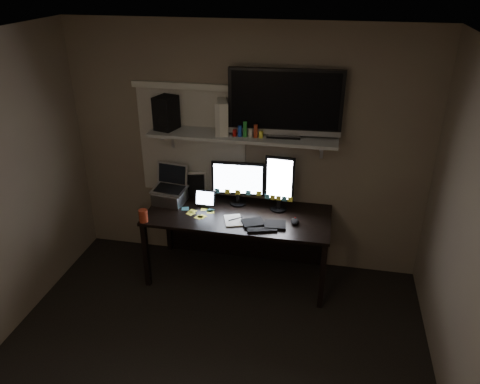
% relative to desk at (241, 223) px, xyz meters
% --- Properties ---
extents(floor, '(3.60, 3.60, 0.00)m').
position_rel_desk_xyz_m(floor, '(0.00, -1.55, -0.55)').
color(floor, black).
rests_on(floor, ground).
extents(ceiling, '(3.60, 3.60, 0.00)m').
position_rel_desk_xyz_m(ceiling, '(0.00, -1.55, 1.95)').
color(ceiling, silver).
rests_on(ceiling, back_wall).
extents(back_wall, '(3.60, 0.00, 3.60)m').
position_rel_desk_xyz_m(back_wall, '(0.00, 0.25, 0.70)').
color(back_wall, brown).
rests_on(back_wall, floor).
extents(window_blinds, '(1.10, 0.02, 1.10)m').
position_rel_desk_xyz_m(window_blinds, '(-0.55, 0.24, 0.75)').
color(window_blinds, beige).
rests_on(window_blinds, back_wall).
extents(desk, '(1.80, 0.75, 0.73)m').
position_rel_desk_xyz_m(desk, '(0.00, 0.00, 0.00)').
color(desk, black).
rests_on(desk, floor).
extents(wall_shelf, '(1.80, 0.35, 0.03)m').
position_rel_desk_xyz_m(wall_shelf, '(0.00, 0.08, 0.91)').
color(wall_shelf, '#9F9F9B').
rests_on(wall_shelf, back_wall).
extents(monitor_landscape, '(0.53, 0.08, 0.47)m').
position_rel_desk_xyz_m(monitor_landscape, '(-0.04, 0.08, 0.41)').
color(monitor_landscape, black).
rests_on(monitor_landscape, desk).
extents(monitor_portrait, '(0.29, 0.07, 0.57)m').
position_rel_desk_xyz_m(monitor_portrait, '(0.38, 0.05, 0.46)').
color(monitor_portrait, black).
rests_on(monitor_portrait, desk).
extents(keyboard, '(0.45, 0.27, 0.03)m').
position_rel_desk_xyz_m(keyboard, '(0.28, -0.29, 0.19)').
color(keyboard, black).
rests_on(keyboard, desk).
extents(mouse, '(0.09, 0.13, 0.04)m').
position_rel_desk_xyz_m(mouse, '(0.56, -0.20, 0.20)').
color(mouse, black).
rests_on(mouse, desk).
extents(notepad, '(0.22, 0.26, 0.01)m').
position_rel_desk_xyz_m(notepad, '(-0.02, -0.27, 0.18)').
color(notepad, white).
rests_on(notepad, desk).
extents(tablet, '(0.22, 0.10, 0.19)m').
position_rel_desk_xyz_m(tablet, '(-0.35, -0.04, 0.27)').
color(tablet, black).
rests_on(tablet, desk).
extents(file_sorter, '(0.22, 0.15, 0.26)m').
position_rel_desk_xyz_m(file_sorter, '(-0.53, 0.20, 0.31)').
color(file_sorter, black).
rests_on(file_sorter, desk).
extents(laptop, '(0.37, 0.32, 0.38)m').
position_rel_desk_xyz_m(laptop, '(-0.73, -0.03, 0.37)').
color(laptop, '#B5B5BA').
rests_on(laptop, desk).
extents(cup, '(0.10, 0.10, 0.12)m').
position_rel_desk_xyz_m(cup, '(-0.85, -0.44, 0.24)').
color(cup, '#9A321C').
rests_on(cup, desk).
extents(sticky_notes, '(0.32, 0.25, 0.00)m').
position_rel_desk_xyz_m(sticky_notes, '(-0.40, -0.18, 0.18)').
color(sticky_notes, '#FFF645').
rests_on(sticky_notes, desk).
extents(tv, '(1.05, 0.25, 0.63)m').
position_rel_desk_xyz_m(tv, '(0.39, 0.12, 1.24)').
color(tv, black).
rests_on(tv, wall_shelf).
extents(game_console, '(0.16, 0.27, 0.31)m').
position_rel_desk_xyz_m(game_console, '(-0.19, 0.10, 1.08)').
color(game_console, beige).
rests_on(game_console, wall_shelf).
extents(speaker, '(0.23, 0.26, 0.32)m').
position_rel_desk_xyz_m(speaker, '(-0.75, 0.10, 1.09)').
color(speaker, black).
rests_on(speaker, wall_shelf).
extents(bottles, '(0.24, 0.06, 0.15)m').
position_rel_desk_xyz_m(bottles, '(0.06, 0.02, 1.00)').
color(bottles, '#A50F0C').
rests_on(bottles, wall_shelf).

